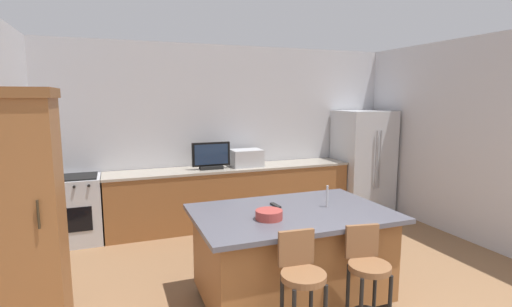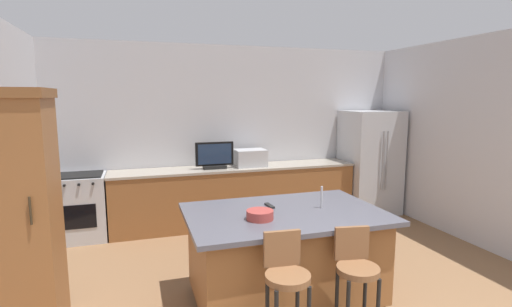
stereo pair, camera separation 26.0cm
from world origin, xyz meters
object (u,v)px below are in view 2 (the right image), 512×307
at_px(microwave, 250,158).
at_px(refrigerator, 370,162).
at_px(bar_stool_right, 356,277).
at_px(tv_remote, 270,206).
at_px(fruit_bowl, 260,215).
at_px(tv_monitor, 215,156).
at_px(bar_stool_left, 286,287).
at_px(kitchen_island, 284,256).
at_px(range_oven, 77,207).
at_px(cabinet_tower, 16,209).

bearing_deg(microwave, refrigerator, -2.30).
distance_m(bar_stool_right, tv_remote, 1.12).
bearing_deg(bar_stool_right, microwave, 98.55).
relative_size(fruit_bowl, tv_remote, 1.45).
bearing_deg(tv_remote, microwave, 74.31).
xyz_separation_m(tv_monitor, bar_stool_left, (-0.11, -3.19, -0.51)).
relative_size(kitchen_island, microwave, 3.93).
bearing_deg(microwave, range_oven, -179.98).
distance_m(microwave, fruit_bowl, 2.67).
bearing_deg(range_oven, microwave, 0.02).
bearing_deg(fruit_bowl, microwave, 75.15).
distance_m(kitchen_island, bar_stool_left, 0.89).
xyz_separation_m(tv_monitor, fruit_bowl, (-0.10, -2.53, -0.15)).
xyz_separation_m(tv_monitor, tv_remote, (0.12, -2.17, -0.18)).
distance_m(bar_stool_left, bar_stool_right, 0.62).
distance_m(range_oven, microwave, 2.62).
height_order(kitchen_island, fruit_bowl, fruit_bowl).
height_order(kitchen_island, bar_stool_left, bar_stool_left).
height_order(range_oven, bar_stool_right, bar_stool_right).
bearing_deg(bar_stool_left, fruit_bowl, 93.34).
relative_size(kitchen_island, bar_stool_right, 1.98).
relative_size(microwave, bar_stool_right, 0.50).
relative_size(kitchen_island, tv_remote, 11.10).
xyz_separation_m(bar_stool_left, bar_stool_right, (0.62, 0.03, -0.03)).
bearing_deg(refrigerator, kitchen_island, -137.21).
relative_size(microwave, fruit_bowl, 1.95).
relative_size(microwave, tv_remote, 2.82).
xyz_separation_m(kitchen_island, tv_monitor, (-0.20, 2.37, 0.64)).
height_order(refrigerator, bar_stool_left, refrigerator).
bearing_deg(cabinet_tower, bar_stool_right, -21.20).
relative_size(tv_monitor, fruit_bowl, 2.37).
relative_size(range_oven, bar_stool_right, 0.98).
bearing_deg(refrigerator, bar_stool_left, -131.98).
bearing_deg(bar_stool_left, kitchen_island, 73.23).
relative_size(range_oven, microwave, 1.95).
relative_size(microwave, bar_stool_left, 0.48).
xyz_separation_m(refrigerator, tv_monitor, (-2.73, 0.03, 0.22)).
distance_m(cabinet_tower, tv_monitor, 3.01).
height_order(refrigerator, tv_monitor, refrigerator).
height_order(refrigerator, tv_remote, refrigerator).
xyz_separation_m(range_oven, tv_monitor, (1.97, -0.05, 0.64)).
height_order(tv_monitor, bar_stool_right, tv_monitor).
height_order(range_oven, cabinet_tower, cabinet_tower).
relative_size(refrigerator, bar_stool_left, 1.78).
bearing_deg(cabinet_tower, tv_monitor, 45.46).
bearing_deg(kitchen_island, range_oven, 131.87).
height_order(refrigerator, cabinet_tower, cabinet_tower).
height_order(cabinet_tower, bar_stool_left, cabinet_tower).
bearing_deg(range_oven, refrigerator, -1.04).
distance_m(tv_monitor, fruit_bowl, 2.53).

